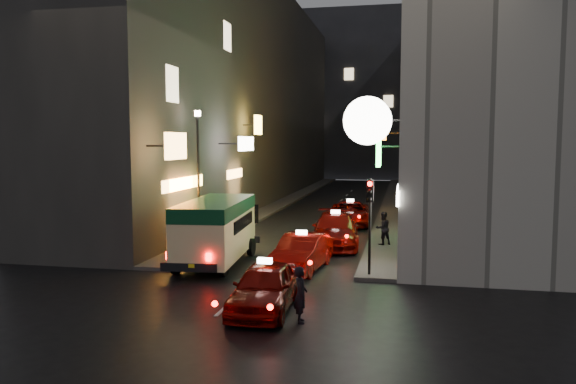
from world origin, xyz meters
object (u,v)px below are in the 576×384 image
Objects in this scene: traffic_light at (370,205)px; lamp_post at (198,168)px; pedestrian_crossing at (301,291)px; taxi_near at (265,283)px; minibus at (216,224)px.

traffic_light is 9.42m from lamp_post.
pedestrian_crossing is 0.28× the size of lamp_post.
lamp_post is at bearing 121.17° from taxi_near.
traffic_light is at bearing 58.36° from taxi_near.
traffic_light is at bearing -32.18° from pedestrian_crossing.
lamp_post is at bearing 151.09° from traffic_light.
traffic_light is 0.56× the size of lamp_post.
pedestrian_crossing is (4.68, -6.54, -0.76)m from minibus.
lamp_post is (-1.99, 3.29, 2.08)m from minibus.
lamp_post is (-8.20, 4.53, 1.04)m from traffic_light.
minibus is at bearing 168.71° from traffic_light.
taxi_near is 5.58m from traffic_light.
pedestrian_crossing is (1.22, -0.82, 0.06)m from taxi_near.
taxi_near is at bearing 39.99° from pedestrian_crossing.
minibus is at bearing -58.86° from lamp_post.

